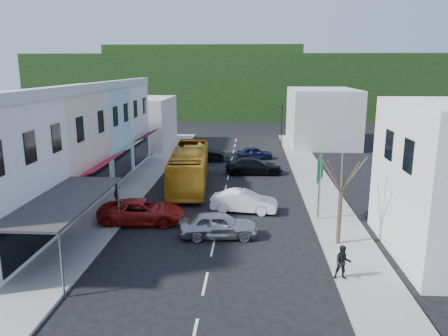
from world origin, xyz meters
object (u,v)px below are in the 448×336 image
pedestrian_left (117,191)px  traffic_signal (282,124)px  street_tree (341,192)px  direction_sign (319,188)px  bus (189,168)px  car_red (142,212)px  car_white (244,202)px  car_silver (218,226)px  pedestrian_right (343,262)px

pedestrian_left → traffic_signal: (13.46, 26.23, 1.54)m
street_tree → direction_sign: bearing=97.5°
bus → car_red: (-1.81, -8.87, -0.85)m
car_white → pedestrian_left: bearing=90.4°
car_silver → car_white: same height
car_white → traffic_signal: traffic_signal is taller
pedestrian_left → car_silver: bearing=-144.2°
pedestrian_right → direction_sign: 8.31m
bus → traffic_signal: bearing=62.7°
direction_sign → traffic_signal: size_ratio=0.86×
direction_sign → car_red: bearing=-155.8°
pedestrian_left → pedestrian_right: (13.84, -10.82, 0.00)m
direction_sign → street_tree: bearing=-63.5°
street_tree → traffic_signal: (-1.00, 32.78, -0.58)m
car_white → car_silver: bearing=170.5°
pedestrian_right → street_tree: size_ratio=0.27×
street_tree → traffic_signal: size_ratio=1.23×
pedestrian_right → direction_sign: size_ratio=0.39×
car_white → pedestrian_left: pedestrian_left is taller
car_red → direction_sign: size_ratio=1.06×
car_silver → car_red: size_ratio=0.96×
car_white → car_red: bearing=118.6°
street_tree → car_silver: bearing=173.4°
pedestrian_right → car_white: bearing=117.1°
car_silver → car_white: bearing=-21.8°
direction_sign → traffic_signal: 28.83m
car_silver → pedestrian_right: 7.93m
car_white → car_red: (-6.43, -2.54, 0.00)m
car_red → direction_sign: bearing=-89.7°
car_red → traffic_signal: (10.76, 29.85, 1.84)m
street_tree → traffic_signal: street_tree is taller
pedestrian_right → direction_sign: (0.10, 8.23, 1.18)m
car_white → traffic_signal: bearing=-1.9°
car_white → street_tree: street_tree is taller
car_silver → pedestrian_left: pedestrian_left is taller
car_silver → direction_sign: size_ratio=1.01×
car_white → pedestrian_right: bearing=-147.2°
bus → pedestrian_left: 6.95m
pedestrian_left → traffic_signal: size_ratio=0.34×
car_white → pedestrian_left: size_ratio=2.59×
car_white → street_tree: bearing=-128.7°
car_silver → traffic_signal: traffic_signal is taller
street_tree → car_white: bearing=134.2°
direction_sign → traffic_signal: traffic_signal is taller
pedestrian_left → car_red: bearing=-160.6°
car_red → bus: bearing=-16.5°
bus → pedestrian_right: size_ratio=6.82×
bus → direction_sign: bearing=-43.9°
traffic_signal → pedestrian_right: bearing=113.6°
pedestrian_left → street_tree: bearing=-131.8°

